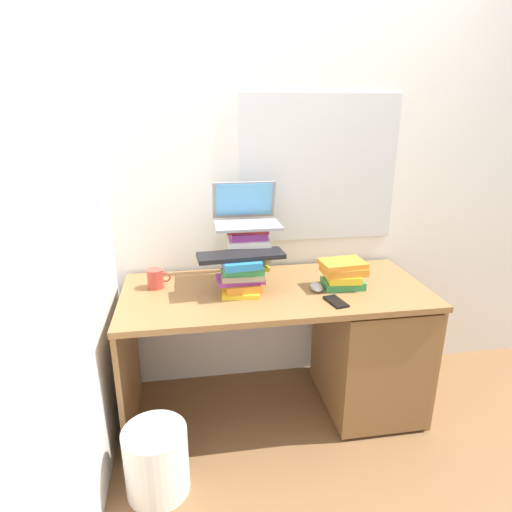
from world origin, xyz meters
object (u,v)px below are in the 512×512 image
Objects in this scene: desk at (347,342)px; book_stack_keyboard_riser at (242,275)px; book_stack_side at (343,274)px; book_stack_tall at (248,254)px; wastebasket at (157,460)px; keyboard at (241,255)px; cell_phone at (336,302)px; computer_mouse at (316,287)px; laptop at (246,214)px; mug at (156,279)px.

book_stack_keyboard_riser is at bearing 179.79° from desk.
book_stack_side is at bearing -177.28° from desk.
desk is at bearing -0.21° from book_stack_keyboard_riser.
book_stack_tall is at bearing 162.70° from desk.
wastebasket is at bearing -155.77° from book_stack_side.
keyboard is 3.09× the size of cell_phone.
book_stack_tall is 1.05m from wastebasket.
computer_mouse is 1.08m from wastebasket.
laptop is at bearing 71.01° from keyboard.
book_stack_keyboard_riser reaches higher than desk.
wastebasket is (-1.01, -0.43, -0.24)m from desk.
book_stack_side is at bearing -0.51° from book_stack_keyboard_riser.
book_stack_tall is 1.25× the size of book_stack_keyboard_riser.
mug is at bearing 146.84° from cell_phone.
laptop is 3.22× the size of computer_mouse.
computer_mouse is at bearing 95.06° from cell_phone.
wastebasket is (-0.95, -0.43, -0.64)m from book_stack_side.
wastebasket is at bearing -129.38° from book_stack_tall.
desk is at bearing -17.30° from book_stack_tall.
book_stack_keyboard_riser is 0.45m from mug.
book_stack_side is 0.58m from laptop.
desk is 4.95× the size of wastebasket.
keyboard is at bearing -109.47° from book_stack_tall.
keyboard reaches higher than computer_mouse.
computer_mouse is (0.32, -0.24, -0.33)m from laptop.
mug is 0.39× the size of wastebasket.
computer_mouse is (0.32, -0.18, -0.13)m from book_stack_tall.
laptop is at bearing 157.37° from desk.
keyboard reaches higher than book_stack_side.
mug is at bearing 158.01° from keyboard.
book_stack_keyboard_riser is at bearing -104.10° from laptop.
book_stack_side is 2.22× the size of computer_mouse.
laptop reaches higher than computer_mouse.
desk is 11.37× the size of cell_phone.
book_stack_side is (-0.05, -0.00, 0.40)m from desk.
book_stack_side is at bearing -8.64° from mug.
mug is at bearing 171.95° from desk.
book_stack_side is 0.96m from mug.
wastebasket is (-0.81, -0.41, -0.59)m from computer_mouse.
laptop is 0.64m from cell_phone.
wastebasket is at bearing -90.97° from mug.
wastebasket is (-0.49, -0.65, -0.92)m from laptop.
book_stack_keyboard_riser is at bearing 179.49° from book_stack_side.
book_stack_side is 1.70× the size of cell_phone.
book_stack_keyboard_riser is 0.91m from wastebasket.
book_stack_keyboard_riser reaches higher than cell_phone.
keyboard is 0.42m from computer_mouse.
laptop is (0.05, 0.21, 0.25)m from book_stack_keyboard_riser.
mug is (-0.94, 0.14, -0.02)m from book_stack_side.
computer_mouse is 0.82m from mug.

